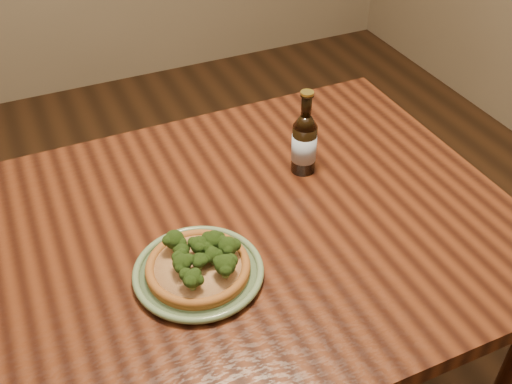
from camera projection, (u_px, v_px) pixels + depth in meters
name	position (u px, v px, depth m)	size (l,w,h in m)	color
table	(149.00, 287.00, 1.25)	(1.60, 0.90, 0.75)	#4F2210
plate	(198.00, 272.00, 1.14)	(0.25, 0.25, 0.02)	#677F57
pizza	(199.00, 264.00, 1.13)	(0.20, 0.20, 0.07)	#9C5A23
beer_bottle	(304.00, 143.00, 1.37)	(0.06, 0.06, 0.21)	black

